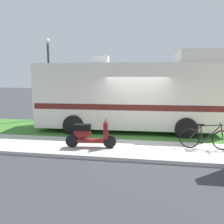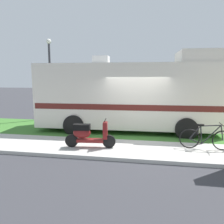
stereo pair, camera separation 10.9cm
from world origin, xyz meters
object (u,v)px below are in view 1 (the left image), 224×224
Objects in this scene: motorhome_rv at (129,95)px; street_lamp_post at (49,72)px; scooter at (89,134)px; bicycle at (206,138)px.

motorhome_rv is 5.22m from street_lamp_post.
scooter is 3.92m from bicycle.
street_lamp_post reaches higher than motorhome_rv.
motorhome_rv is 4.71× the size of bicycle.
scooter is 6.52m from street_lamp_post.
motorhome_rv is 3.96m from bicycle.
motorhome_rv is 1.75× the size of street_lamp_post.
scooter is at bearing -53.76° from street_lamp_post.
motorhome_rv reaches higher than scooter.
bicycle is 0.37× the size of street_lamp_post.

